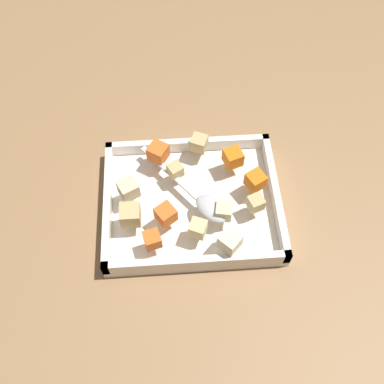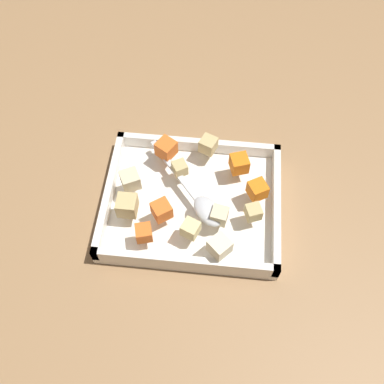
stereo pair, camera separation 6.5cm
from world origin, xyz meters
TOP-DOWN VIEW (x-y plane):
  - ground_plane at (0.00, 0.00)m, footprint 4.00×4.00m
  - baking_dish at (0.01, -0.02)m, footprint 0.31×0.25m
  - carrot_chunk_near_left at (-0.10, -0.03)m, footprint 0.04×0.04m
  - carrot_chunk_far_right at (0.07, -0.10)m, footprint 0.04×0.04m
  - carrot_chunk_corner_se at (0.06, 0.02)m, footprint 0.04×0.04m
  - carrot_chunk_center at (0.08, 0.07)m, footprint 0.03×0.03m
  - carrot_chunk_rim_edge at (-0.07, -0.08)m, footprint 0.04×0.04m
  - potato_chunk_heap_top at (0.04, -0.07)m, footprint 0.03×0.03m
  - potato_chunk_back_center at (0.01, 0.05)m, footprint 0.03×0.03m
  - potato_chunk_heap_side at (-0.04, 0.02)m, footprint 0.03×0.03m
  - potato_chunk_mid_left at (0.12, -0.03)m, footprint 0.04×0.04m
  - potato_chunk_mid_right at (-0.04, 0.08)m, footprint 0.04×0.04m
  - potato_chunk_near_spoon at (-0.09, 0.01)m, footprint 0.03×0.03m
  - potato_chunk_far_left at (-0.01, -0.12)m, footprint 0.04×0.04m
  - potato_chunk_front_center at (0.11, 0.02)m, footprint 0.03×0.03m
  - serving_spoon at (-0.01, 0.00)m, footprint 0.15×0.18m

SIDE VIEW (x-z plane):
  - ground_plane at x=0.00m, z-range 0.00..0.00m
  - baking_dish at x=0.01m, z-range -0.01..0.03m
  - serving_spoon at x=-0.01m, z-range 0.04..0.06m
  - potato_chunk_heap_top at x=0.04m, z-range 0.04..0.07m
  - potato_chunk_near_spoon at x=-0.09m, z-range 0.04..0.07m
  - carrot_chunk_center at x=0.08m, z-range 0.04..0.07m
  - potato_chunk_back_center at x=0.01m, z-range 0.04..0.07m
  - potato_chunk_heap_side at x=-0.04m, z-range 0.04..0.07m
  - potato_chunk_far_left at x=-0.01m, z-range 0.04..0.07m
  - carrot_chunk_near_left at x=-0.10m, z-range 0.04..0.07m
  - carrot_chunk_corner_se at x=0.06m, z-range 0.04..0.07m
  - carrot_chunk_rim_edge at x=-0.07m, z-range 0.04..0.07m
  - potato_chunk_mid_left at x=0.12m, z-range 0.04..0.07m
  - potato_chunk_mid_right at x=-0.04m, z-range 0.04..0.07m
  - carrot_chunk_far_right at x=0.07m, z-range 0.04..0.07m
  - potato_chunk_front_center at x=0.11m, z-range 0.04..0.08m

